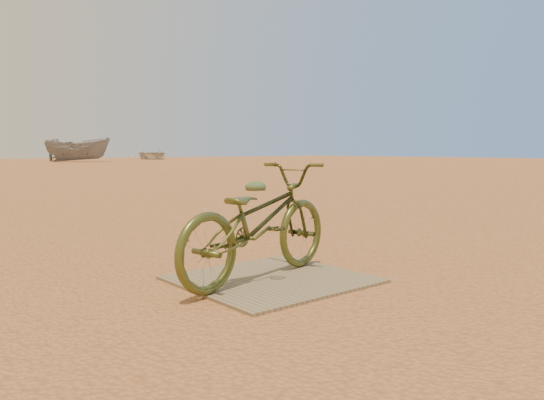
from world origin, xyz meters
TOP-DOWN VIEW (x-y plane):
  - ground at (0.00, 0.00)m, footprint 120.00×120.00m
  - plywood_board at (-0.47, -0.36)m, footprint 1.34×1.25m
  - bicycle at (-0.57, -0.32)m, footprint 1.78×0.94m
  - boat_mid_right at (12.56, 40.68)m, footprint 5.48×4.05m
  - boat_far_right at (22.43, 47.01)m, footprint 4.95×6.15m
  - kale_b at (5.07, 7.00)m, footprint 0.53×0.53m

SIDE VIEW (x-z plane):
  - ground at x=0.00m, z-range 0.00..0.00m
  - kale_b at x=5.07m, z-range -0.15..0.15m
  - plywood_board at x=-0.47m, z-range 0.00..0.02m
  - bicycle at x=-0.57m, z-range 0.02..0.91m
  - boat_far_right at x=22.43m, z-range 0.00..1.13m
  - boat_mid_right at x=12.56m, z-range 0.00..2.00m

